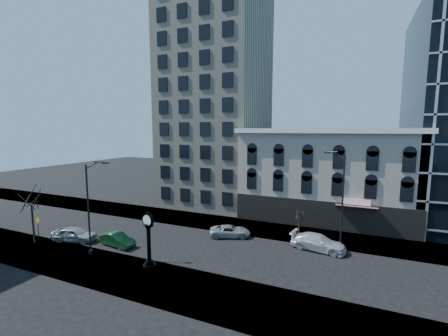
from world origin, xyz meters
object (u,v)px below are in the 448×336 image
at_px(car_near_b, 117,240).
at_px(street_lamp_near, 94,183).
at_px(warning_sign, 38,224).
at_px(street_clock, 149,243).
at_px(car_near_a, 75,234).

bearing_deg(car_near_b, street_lamp_near, -172.96).
distance_m(warning_sign, car_near_b, 9.22).
bearing_deg(car_near_b, street_clock, -107.86).
height_order(warning_sign, car_near_b, warning_sign).
bearing_deg(street_clock, street_lamp_near, -175.43).
bearing_deg(street_lamp_near, car_near_a, 138.64).
relative_size(warning_sign, car_near_a, 0.58).
bearing_deg(street_lamp_near, street_clock, -25.79).
height_order(street_clock, street_lamp_near, street_lamp_near).
height_order(car_near_a, car_near_b, car_near_a).
distance_m(street_clock, car_near_b, 7.42).
relative_size(car_near_a, car_near_b, 1.12).
bearing_deg(street_clock, car_near_a, 177.43).
bearing_deg(warning_sign, street_clock, 13.60).
bearing_deg(street_lamp_near, car_near_b, 67.64).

